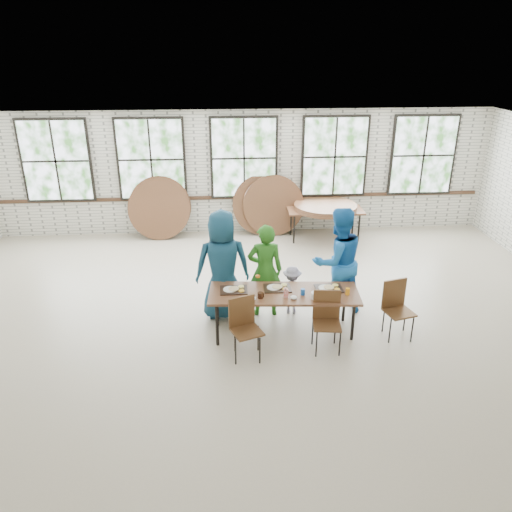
{
  "coord_description": "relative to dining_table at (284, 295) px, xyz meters",
  "views": [
    {
      "loc": [
        -0.56,
        -7.44,
        4.43
      ],
      "look_at": [
        0.0,
        0.4,
        1.05
      ],
      "focal_mm": 35.0,
      "sensor_mm": 36.0,
      "label": 1
    }
  ],
  "objects": [
    {
      "name": "room",
      "position": [
        -0.39,
        4.83,
        1.14
      ],
      "size": [
        12.0,
        12.0,
        12.0
      ],
      "color": "#B5A590",
      "rests_on": "ground"
    },
    {
      "name": "dining_table",
      "position": [
        0.0,
        0.0,
        0.0
      ],
      "size": [
        2.45,
        0.98,
        0.74
      ],
      "rotation": [
        0.0,
        0.0,
        -0.08
      ],
      "color": "brown",
      "rests_on": "ground"
    },
    {
      "name": "chair_near_left",
      "position": [
        -0.67,
        -0.58,
        -0.13
      ],
      "size": [
        0.54,
        0.53,
        0.95
      ],
      "rotation": [
        0.0,
        0.0,
        0.37
      ],
      "color": "#55351C",
      "rests_on": "ground"
    },
    {
      "name": "chair_near_right",
      "position": [
        0.61,
        -0.46,
        -0.13
      ],
      "size": [
        0.46,
        0.45,
        0.95
      ],
      "rotation": [
        0.0,
        0.0,
        -0.11
      ],
      "color": "#55351C",
      "rests_on": "ground"
    },
    {
      "name": "chair_spare",
      "position": [
        1.81,
        -0.17,
        -0.13
      ],
      "size": [
        0.51,
        0.5,
        0.95
      ],
      "rotation": [
        0.0,
        0.0,
        0.26
      ],
      "color": "#55351C",
      "rests_on": "ground"
    },
    {
      "name": "adult_teal",
      "position": [
        -0.97,
        0.65,
        0.27
      ],
      "size": [
        0.99,
        0.69,
        1.92
      ],
      "primitive_type": "imported",
      "rotation": [
        0.0,
        0.0,
        3.23
      ],
      "color": "navy",
      "rests_on": "ground"
    },
    {
      "name": "adult_green",
      "position": [
        -0.25,
        0.65,
        0.14
      ],
      "size": [
        0.61,
        0.4,
        1.67
      ],
      "primitive_type": "imported",
      "rotation": [
        0.0,
        0.0,
        3.13
      ],
      "color": "#26651B",
      "rests_on": "ground"
    },
    {
      "name": "toddler",
      "position": [
        0.23,
        0.65,
        -0.25
      ],
      "size": [
        0.63,
        0.45,
        0.88
      ],
      "primitive_type": "imported",
      "rotation": [
        0.0,
        0.0,
        2.91
      ],
      "color": "#1C123A",
      "rests_on": "ground"
    },
    {
      "name": "adult_blue",
      "position": [
        1.0,
        0.65,
        0.28
      ],
      "size": [
        1.11,
        0.98,
        1.93
      ],
      "primitive_type": "imported",
      "rotation": [
        0.0,
        0.0,
        3.45
      ],
      "color": "blue",
      "rests_on": "ground"
    },
    {
      "name": "storage_table",
      "position": [
        1.52,
        4.21,
        -0.0
      ],
      "size": [
        1.81,
        0.79,
        0.74
      ],
      "rotation": [
        0.0,
        0.0,
        -0.02
      ],
      "color": "brown",
      "rests_on": "ground"
    },
    {
      "name": "tabletop_clutter",
      "position": [
        0.1,
        -0.03,
        0.08
      ],
      "size": [
        2.05,
        0.63,
        0.11
      ],
      "color": "black",
      "rests_on": "dining_table"
    },
    {
      "name": "round_tops_stacked",
      "position": [
        1.52,
        4.21,
        0.12
      ],
      "size": [
        1.5,
        1.5,
        0.13
      ],
      "color": "brown",
      "rests_on": "storage_table"
    },
    {
      "name": "round_tops_leaning",
      "position": [
        -1.14,
        4.63,
        0.05
      ],
      "size": [
        4.28,
        0.49,
        1.49
      ],
      "color": "brown",
      "rests_on": "ground"
    }
  ]
}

